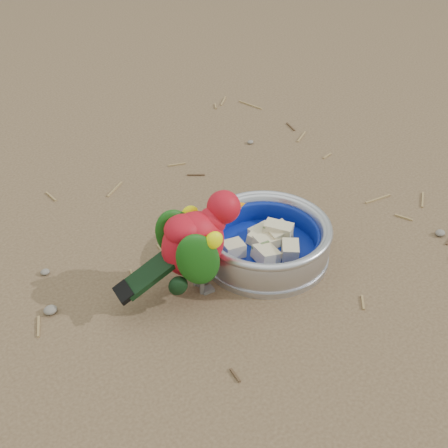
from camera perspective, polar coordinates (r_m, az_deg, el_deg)
ground at (r=1.00m, az=0.33°, el=-2.19°), size 60.00×60.00×0.00m
food_bowl at (r=0.98m, az=3.78°, el=-2.64°), size 0.20×0.20×0.02m
bowl_wall at (r=0.96m, az=3.85°, el=-1.24°), size 0.20×0.20×0.04m
fruit_wedges at (r=0.97m, az=3.83°, el=-1.57°), size 0.12×0.12×0.03m
lory_parrot at (r=0.88m, az=-2.63°, el=-2.36°), size 0.20×0.11×0.15m
ground_debris at (r=1.04m, az=0.18°, el=-0.24°), size 0.90×0.80×0.01m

